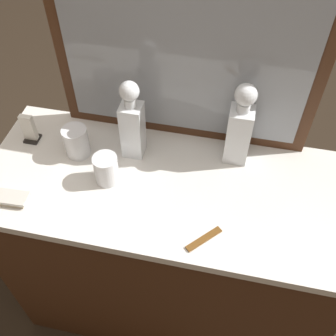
{
  "coord_description": "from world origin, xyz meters",
  "views": [
    {
      "loc": [
        0.17,
        -0.8,
        1.93
      ],
      "look_at": [
        0.0,
        0.0,
        0.99
      ],
      "focal_mm": 42.9,
      "sensor_mm": 36.0,
      "label": 1
    }
  ],
  "objects_px": {
    "crystal_decanter_far_left": "(239,131)",
    "silver_brush_rear": "(4,197)",
    "crystal_tumbler_center": "(106,170)",
    "napkin_holder": "(30,130)",
    "crystal_decanter_front": "(132,127)",
    "tortoiseshell_comb": "(204,239)",
    "crystal_tumbler_left": "(77,142)"
  },
  "relations": [
    {
      "from": "silver_brush_rear",
      "to": "tortoiseshell_comb",
      "type": "relative_size",
      "value": 1.57
    },
    {
      "from": "tortoiseshell_comb",
      "to": "crystal_decanter_far_left",
      "type": "bearing_deg",
      "value": 81.29
    },
    {
      "from": "crystal_tumbler_left",
      "to": "crystal_decanter_far_left",
      "type": "bearing_deg",
      "value": 10.04
    },
    {
      "from": "crystal_decanter_front",
      "to": "silver_brush_rear",
      "type": "relative_size",
      "value": 1.83
    },
    {
      "from": "crystal_tumbler_left",
      "to": "napkin_holder",
      "type": "distance_m",
      "value": 0.19
    },
    {
      "from": "crystal_tumbler_left",
      "to": "silver_brush_rear",
      "type": "relative_size",
      "value": 0.67
    },
    {
      "from": "tortoiseshell_comb",
      "to": "napkin_holder",
      "type": "bearing_deg",
      "value": 157.21
    },
    {
      "from": "crystal_decanter_far_left",
      "to": "napkin_holder",
      "type": "distance_m",
      "value": 0.72
    },
    {
      "from": "silver_brush_rear",
      "to": "crystal_tumbler_left",
      "type": "bearing_deg",
      "value": 57.0
    },
    {
      "from": "crystal_decanter_far_left",
      "to": "silver_brush_rear",
      "type": "bearing_deg",
      "value": -153.96
    },
    {
      "from": "silver_brush_rear",
      "to": "napkin_holder",
      "type": "bearing_deg",
      "value": 95.88
    },
    {
      "from": "crystal_decanter_far_left",
      "to": "crystal_tumbler_center",
      "type": "distance_m",
      "value": 0.45
    },
    {
      "from": "crystal_decanter_front",
      "to": "crystal_tumbler_left",
      "type": "distance_m",
      "value": 0.21
    },
    {
      "from": "crystal_decanter_far_left",
      "to": "crystal_decanter_front",
      "type": "relative_size",
      "value": 1.03
    },
    {
      "from": "crystal_decanter_far_left",
      "to": "crystal_decanter_front",
      "type": "height_order",
      "value": "crystal_decanter_far_left"
    },
    {
      "from": "crystal_decanter_far_left",
      "to": "napkin_holder",
      "type": "height_order",
      "value": "crystal_decanter_far_left"
    },
    {
      "from": "crystal_decanter_far_left",
      "to": "crystal_tumbler_center",
      "type": "relative_size",
      "value": 3.0
    },
    {
      "from": "crystal_decanter_front",
      "to": "tortoiseshell_comb",
      "type": "height_order",
      "value": "crystal_decanter_front"
    },
    {
      "from": "crystal_decanter_far_left",
      "to": "silver_brush_rear",
      "type": "relative_size",
      "value": 1.88
    },
    {
      "from": "crystal_decanter_front",
      "to": "crystal_decanter_far_left",
      "type": "bearing_deg",
      "value": 7.92
    },
    {
      "from": "crystal_tumbler_center",
      "to": "tortoiseshell_comb",
      "type": "xyz_separation_m",
      "value": [
        0.34,
        -0.16,
        -0.04
      ]
    },
    {
      "from": "silver_brush_rear",
      "to": "tortoiseshell_comb",
      "type": "xyz_separation_m",
      "value": [
        0.64,
        -0.01,
        -0.01
      ]
    },
    {
      "from": "crystal_decanter_far_left",
      "to": "napkin_holder",
      "type": "bearing_deg",
      "value": -174.58
    },
    {
      "from": "crystal_decanter_far_left",
      "to": "tortoiseshell_comb",
      "type": "relative_size",
      "value": 2.96
    },
    {
      "from": "crystal_tumbler_center",
      "to": "napkin_holder",
      "type": "distance_m",
      "value": 0.34
    },
    {
      "from": "crystal_tumbler_left",
      "to": "crystal_tumbler_center",
      "type": "xyz_separation_m",
      "value": [
        0.14,
        -0.09,
        -0.0
      ]
    },
    {
      "from": "crystal_tumbler_center",
      "to": "tortoiseshell_comb",
      "type": "relative_size",
      "value": 0.99
    },
    {
      "from": "crystal_decanter_far_left",
      "to": "tortoiseshell_comb",
      "type": "xyz_separation_m",
      "value": [
        -0.05,
        -0.35,
        -0.12
      ]
    },
    {
      "from": "crystal_tumbler_left",
      "to": "tortoiseshell_comb",
      "type": "xyz_separation_m",
      "value": [
        0.48,
        -0.25,
        -0.05
      ]
    },
    {
      "from": "silver_brush_rear",
      "to": "napkin_holder",
      "type": "relative_size",
      "value": 1.47
    },
    {
      "from": "crystal_decanter_front",
      "to": "napkin_holder",
      "type": "xyz_separation_m",
      "value": [
        -0.37,
        -0.02,
        -0.07
      ]
    },
    {
      "from": "crystal_tumbler_center",
      "to": "tortoiseshell_comb",
      "type": "bearing_deg",
      "value": -24.85
    }
  ]
}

